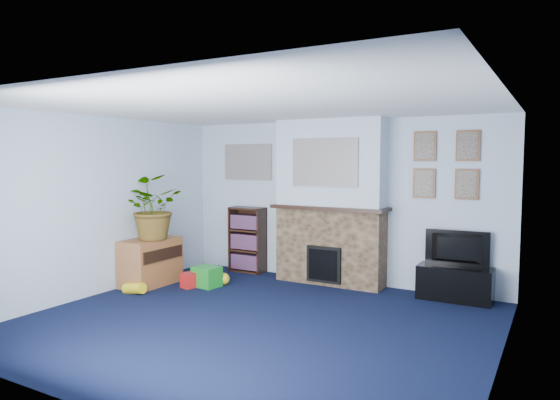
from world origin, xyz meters
The scene contains 26 objects.
floor centered at (0.00, 0.00, 0.00)m, with size 5.00×4.50×0.01m, color black.
ceiling centered at (0.00, 0.00, 2.40)m, with size 5.00×4.50×0.01m, color white.
wall_back centered at (0.00, 2.25, 1.20)m, with size 5.00×0.04×2.40m, color silver.
wall_front centered at (0.00, -2.25, 1.20)m, with size 5.00×0.04×2.40m, color silver.
wall_left centered at (-2.50, 0.00, 1.20)m, with size 0.04×4.50×2.40m, color silver.
wall_right centered at (2.50, 0.00, 1.20)m, with size 0.04×4.50×2.40m, color silver.
chimney_breast centered at (0.00, 2.05, 1.18)m, with size 1.72×0.50×2.40m.
collage_main centered at (0.00, 1.84, 1.78)m, with size 1.00×0.03×0.68m, color gray.
collage_left centered at (-1.55, 2.23, 1.78)m, with size 0.90×0.03×0.58m, color gray.
portrait_tl centered at (1.30, 2.23, 2.00)m, with size 0.30×0.03×0.40m, color brown.
portrait_tr centered at (1.85, 2.23, 2.00)m, with size 0.30×0.03×0.40m, color brown.
portrait_bl centered at (1.30, 2.23, 1.50)m, with size 0.30×0.03×0.40m, color brown.
portrait_br centered at (1.85, 2.23, 1.50)m, with size 0.30×0.03×0.40m, color brown.
tv_stand centered at (1.77, 2.03, 0.23)m, with size 0.93×0.39×0.44m, color black.
television centered at (1.77, 2.05, 0.67)m, with size 0.80×0.11×0.46m, color black.
bookshelf centered at (-1.48, 2.11, 0.50)m, with size 0.58×0.28×1.05m.
sideboard centered at (-2.24, 0.69, 0.35)m, with size 0.48×0.87×0.67m, color #995B31.
potted_plant centered at (-2.19, 0.64, 1.13)m, with size 0.83×0.72×0.92m, color #26661E.
mantel_clock centered at (-0.07, 2.00, 1.22)m, with size 0.11×0.07×0.15m, color gold.
mantel_candle centered at (0.38, 2.00, 1.23)m, with size 0.05×0.05×0.15m, color #B2BFC6.
mantel_teddy centered at (-0.53, 2.00, 1.22)m, with size 0.12×0.12×0.12m, color slate.
mantel_can centered at (0.67, 2.00, 1.21)m, with size 0.06×0.06×0.11m, color red.
green_crate centered at (-1.46, 1.00, 0.14)m, with size 0.36×0.29×0.29m, color #198C26.
toy_ball centered at (-1.31, 1.20, 0.09)m, with size 0.18×0.18×0.18m, color yellow.
toy_block centered at (-1.65, 0.82, 0.11)m, with size 0.18×0.18×0.22m, color red.
toy_tube centered at (-2.09, 0.21, 0.07)m, with size 0.15×0.15×0.32m, color yellow.
Camera 1 is at (2.92, -4.61, 1.82)m, focal length 32.00 mm.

